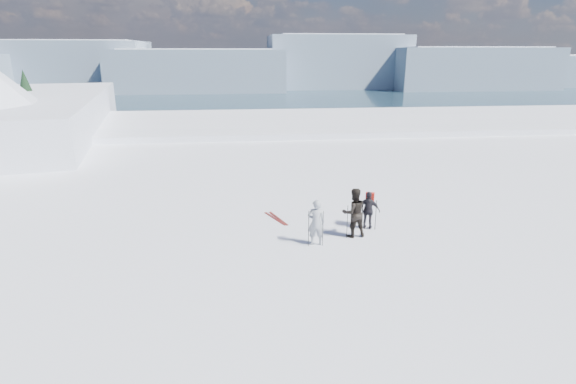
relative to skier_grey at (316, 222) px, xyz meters
name	(u,v)px	position (x,y,z in m)	size (l,w,h in m)	color
lake_basin	(281,190)	(1.34, 27.49, -7.34)	(820.00, 820.00, 71.62)	white
far_mountain_range	(270,66)	(30.94, 452.27, -8.03)	(770.00, 110.00, 53.00)	slate
skier_grey	(316,222)	(0.00, 0.00, 0.00)	(0.61, 0.40, 1.68)	#979DA5
skier_dark	(354,213)	(1.51, 0.59, 0.09)	(0.91, 0.71, 1.87)	black
skier_pack	(369,210)	(2.27, 1.26, -0.09)	(0.88, 0.37, 1.50)	black
backpack	(371,184)	(2.37, 1.49, 0.90)	(0.32, 0.18, 0.48)	red
ski_poles	(346,222)	(1.22, 0.49, -0.21)	(2.83, 1.35, 1.34)	black
skis_loose	(277,218)	(-1.17, 2.71, -0.83)	(0.86, 1.63, 0.03)	black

